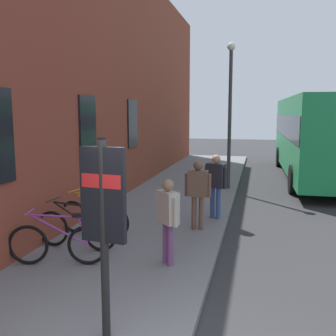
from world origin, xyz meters
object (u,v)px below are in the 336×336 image
bicycle_leaning_wall (58,243)px  city_bus (316,133)px  bicycle_mid_rack (76,229)px  pedestrian_near_bus (198,188)px  pedestrian_by_facade (216,180)px  pedestrian_crossing_street (168,213)px  street_lamp (230,103)px  transit_info_sign (103,208)px  bicycle_far_end (94,218)px

bicycle_leaning_wall → city_bus: 12.57m
bicycle_mid_rack → pedestrian_near_bus: bearing=-49.9°
pedestrian_near_bus → pedestrian_by_facade: (1.03, -0.29, 0.02)m
pedestrian_crossing_street → street_lamp: (7.10, -0.50, 2.03)m
transit_info_sign → pedestrian_by_facade: size_ratio=1.48×
bicycle_leaning_wall → pedestrian_by_facade: bearing=-32.9°
pedestrian_by_facade → pedestrian_crossing_street: bearing=171.4°
city_bus → street_lamp: (-3.56, 3.30, 1.16)m
bicycle_far_end → pedestrian_by_facade: size_ratio=1.08×
bicycle_leaning_wall → pedestrian_near_bus: size_ratio=1.10×
bicycle_leaning_wall → bicycle_far_end: bearing=2.6°
bicycle_leaning_wall → bicycle_mid_rack: (0.82, 0.07, -0.00)m
bicycle_leaning_wall → pedestrian_by_facade: (3.64, -2.35, 0.60)m
bicycle_leaning_wall → bicycle_mid_rack: size_ratio=0.98×
transit_info_sign → city_bus: 13.62m
bicycle_leaning_wall → city_bus: bearing=-27.0°
bicycle_leaning_wall → pedestrian_crossing_street: (0.47, -1.87, 0.55)m
bicycle_mid_rack → bicycle_far_end: 0.84m
pedestrian_crossing_street → pedestrian_near_bus: bearing=-5.1°
bicycle_leaning_wall → transit_info_sign: size_ratio=0.72×
bicycle_far_end → pedestrian_by_facade: bearing=-50.8°
bicycle_far_end → street_lamp: (5.91, -2.44, 2.57)m
city_bus → transit_info_sign: bearing=163.0°
bicycle_leaning_wall → pedestrian_by_facade: 4.37m
city_bus → pedestrian_crossing_street: size_ratio=6.89×
bicycle_far_end → city_bus: size_ratio=0.17×
bicycle_leaning_wall → transit_info_sign: (-1.89, -1.67, 1.21)m
bicycle_mid_rack → pedestrian_near_bus: 2.84m
pedestrian_by_facade → street_lamp: bearing=-0.2°
pedestrian_crossing_street → bicycle_mid_rack: bearing=79.9°
bicycle_mid_rack → pedestrian_by_facade: pedestrian_by_facade is taller
pedestrian_near_bus → pedestrian_crossing_street: bearing=174.9°
bicycle_mid_rack → street_lamp: street_lamp is taller
bicycle_leaning_wall → pedestrian_near_bus: 3.37m
city_bus → street_lamp: 4.99m
city_bus → pedestrian_crossing_street: bearing=160.4°
pedestrian_crossing_street → city_bus: bearing=-19.6°
pedestrian_crossing_street → pedestrian_by_facade: size_ratio=0.94×
transit_info_sign → city_bus: (13.02, -3.99, 0.20)m
pedestrian_near_bus → street_lamp: (4.97, -0.31, 1.99)m
pedestrian_crossing_street → pedestrian_by_facade: bearing=-8.6°
city_bus → pedestrian_crossing_street: 11.35m
bicycle_mid_rack → bicycle_far_end: bearing=0.4°
street_lamp → pedestrian_by_facade: bearing=179.8°
pedestrian_near_bus → city_bus: bearing=-22.9°
bicycle_mid_rack → bicycle_leaning_wall: bearing=-175.2°
pedestrian_crossing_street → bicycle_leaning_wall: bearing=104.2°
city_bus → pedestrian_by_facade: city_bus is taller
bicycle_leaning_wall → pedestrian_by_facade: size_ratio=1.07×
transit_info_sign → city_bus: city_bus is taller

